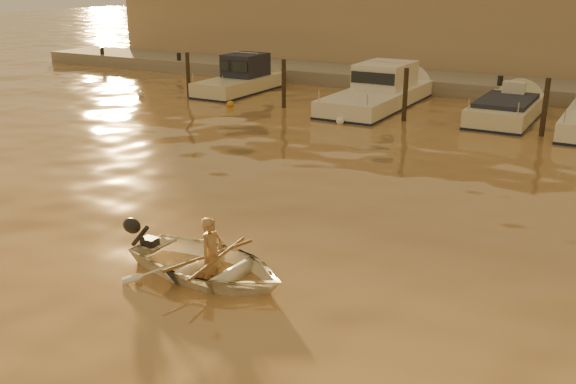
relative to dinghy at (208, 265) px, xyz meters
The scene contains 19 objects.
ground_plane 1.45m from the dinghy, 148.87° to the left, with size 160.00×160.00×0.00m, color olive.
dinghy is the anchor object (origin of this frame).
person 0.24m from the dinghy, ahead, with size 0.53×0.35×1.46m, color #A47B52.
outboard_motor 1.50m from the dinghy, behind, with size 0.90×0.40×0.70m, color black, non-canonical shape.
oar_port 0.32m from the dinghy, ahead, with size 0.06×0.06×2.10m, color olive.
oar_starboard 0.21m from the dinghy, ahead, with size 0.06×0.06×2.10m, color brown.
moored_boat_1 19.71m from the dinghy, 121.84° to the left, with size 2.01×6.07×1.75m, color beige, non-canonical shape.
moored_boat_2 17.08m from the dinghy, 101.42° to the left, with size 2.50×8.29×1.75m, color white, non-canonical shape.
moored_boat_3 16.85m from the dinghy, 83.45° to the left, with size 2.12×6.10×0.95m, color beige, non-canonical shape.
piling_0 18.69m from the dinghy, 128.89° to the left, with size 0.18×0.18×2.20m, color #2D2319.
piling_1 16.04m from the dinghy, 114.83° to the left, with size 0.18×0.18×2.20m, color #2D2319.
piling_2 14.63m from the dinghy, 95.61° to the left, with size 0.18×0.18×2.20m, color #2D2319.
piling_3 14.99m from the dinghy, 76.20° to the left, with size 0.18×0.18×2.20m, color #2D2319.
fender_a 19.33m from the dinghy, 135.39° to the left, with size 0.30×0.30×0.30m, color white.
fender_b 16.18m from the dinghy, 122.93° to the left, with size 0.30×0.30×0.30m, color orange.
fender_c 13.29m from the dinghy, 104.51° to the left, with size 0.30×0.30×0.30m, color white.
fender_d 14.43m from the dinghy, 81.15° to the left, with size 0.30×0.30×0.30m, color #EC551B.
quay 22.28m from the dinghy, 93.16° to the left, with size 52.00×4.00×1.00m, color gray.
waterfront_building 27.85m from the dinghy, 92.53° to the left, with size 46.00×7.00×4.80m, color #9E8466.
Camera 1 is at (7.81, -9.39, 5.28)m, focal length 40.00 mm.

